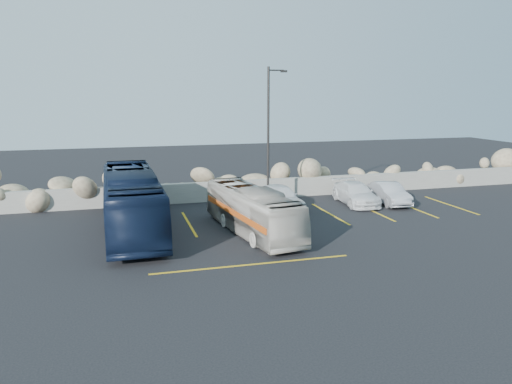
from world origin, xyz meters
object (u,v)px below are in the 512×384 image
object	(u,v)px
lamppost	(269,133)
car_c	(356,193)
car_a	(280,197)
car_b	(389,193)
vintage_bus	(252,211)
tour_coach	(132,201)

from	to	relation	value
lamppost	car_c	bearing A→B (deg)	-6.61
car_a	car_b	size ratio (longest dim) A/B	1.11
car_a	car_b	world-z (taller)	car_a
car_b	car_c	bearing A→B (deg)	171.33
vintage_bus	lamppost	bearing A→B (deg)	56.40
tour_coach	car_b	bearing A→B (deg)	6.72
car_c	lamppost	bearing A→B (deg)	178.01
lamppost	tour_coach	world-z (taller)	lamppost
lamppost	car_b	bearing A→B (deg)	-8.83
lamppost	car_b	size ratio (longest dim) A/B	2.09
lamppost	car_a	bearing A→B (deg)	-61.34
tour_coach	car_c	bearing A→B (deg)	9.99
vintage_bus	tour_coach	xyz separation A→B (m)	(-5.46, 1.94, 0.37)
lamppost	vintage_bus	size ratio (longest dim) A/B	1.01
vintage_bus	car_b	world-z (taller)	vintage_bus
vintage_bus	tour_coach	world-z (taller)	tour_coach
car_a	car_c	xyz separation A→B (m)	(4.85, 0.16, -0.09)
car_a	car_c	bearing A→B (deg)	-3.44
tour_coach	car_c	distance (m)	13.39
lamppost	tour_coach	xyz separation A→B (m)	(-7.86, -3.10, -2.82)
lamppost	car_c	size ratio (longest dim) A/B	1.82
lamppost	vintage_bus	bearing A→B (deg)	-115.49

